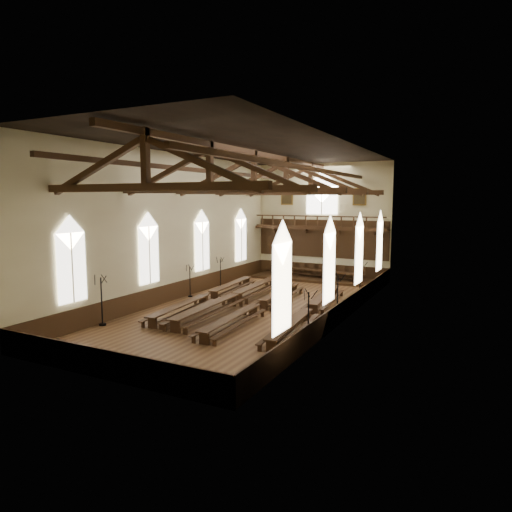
% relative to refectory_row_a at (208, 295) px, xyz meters
% --- Properties ---
extents(ground, '(26.00, 26.00, 0.00)m').
position_rel_refectory_row_a_xyz_m(ground, '(3.40, 0.08, -0.50)').
color(ground, brown).
rests_on(ground, ground).
extents(room_walls, '(26.00, 26.00, 26.00)m').
position_rel_refectory_row_a_xyz_m(room_walls, '(3.40, 0.08, 5.96)').
color(room_walls, beige).
rests_on(room_walls, ground).
extents(wainscot_band, '(12.00, 26.00, 1.20)m').
position_rel_refectory_row_a_xyz_m(wainscot_band, '(3.40, 0.08, 0.10)').
color(wainscot_band, '#362010').
rests_on(wainscot_band, ground).
extents(side_windows, '(11.85, 19.80, 4.50)m').
position_rel_refectory_row_a_xyz_m(side_windows, '(3.40, 0.08, 3.24)').
color(side_windows, silver).
rests_on(side_windows, room_walls).
extents(end_window, '(2.80, 0.12, 3.80)m').
position_rel_refectory_row_a_xyz_m(end_window, '(3.40, 12.98, 6.72)').
color(end_window, white).
rests_on(end_window, room_walls).
extents(minstrels_gallery, '(11.80, 1.24, 3.70)m').
position_rel_refectory_row_a_xyz_m(minstrels_gallery, '(3.40, 12.74, 3.40)').
color(minstrels_gallery, '#331C10').
rests_on(minstrels_gallery, room_walls).
extents(portraits, '(7.75, 0.09, 1.45)m').
position_rel_refectory_row_a_xyz_m(portraits, '(3.40, 12.98, 6.60)').
color(portraits, brown).
rests_on(portraits, room_walls).
extents(roof_trusses, '(11.70, 25.70, 2.80)m').
position_rel_refectory_row_a_xyz_m(roof_trusses, '(3.40, 0.08, 7.71)').
color(roof_trusses, '#331C10').
rests_on(roof_trusses, room_walls).
extents(refectory_row_a, '(2.04, 13.92, 0.69)m').
position_rel_refectory_row_a_xyz_m(refectory_row_a, '(0.00, 0.00, 0.00)').
color(refectory_row_a, '#331C10').
rests_on(refectory_row_a, ground).
extents(refectory_row_b, '(1.97, 14.68, 0.77)m').
position_rel_refectory_row_a_xyz_m(refectory_row_b, '(1.88, 0.29, 0.06)').
color(refectory_row_b, '#331C10').
rests_on(refectory_row_b, ground).
extents(refectory_row_c, '(1.80, 13.90, 0.69)m').
position_rel_refectory_row_a_xyz_m(refectory_row_c, '(4.25, -0.99, 0.00)').
color(refectory_row_c, '#331C10').
rests_on(refectory_row_c, ground).
extents(refectory_row_d, '(1.99, 13.89, 0.68)m').
position_rel_refectory_row_a_xyz_m(refectory_row_d, '(7.41, -0.63, -0.00)').
color(refectory_row_d, '#331C10').
rests_on(refectory_row_d, ground).
extents(dais, '(11.40, 3.07, 0.20)m').
position_rel_refectory_row_a_xyz_m(dais, '(3.68, 11.48, -0.40)').
color(dais, '#362010').
rests_on(dais, ground).
extents(high_table, '(7.38, 1.74, 0.69)m').
position_rel_refectory_row_a_xyz_m(high_table, '(3.68, 11.48, 0.29)').
color(high_table, '#331C10').
rests_on(high_table, dais).
extents(high_chairs, '(7.71, 0.52, 1.10)m').
position_rel_refectory_row_a_xyz_m(high_chairs, '(3.68, 12.21, 0.31)').
color(high_chairs, '#331C10').
rests_on(high_chairs, dais).
extents(candelabrum_left_near, '(0.84, 0.83, 2.83)m').
position_rel_refectory_row_a_xyz_m(candelabrum_left_near, '(-2.15, -7.34, 0.36)').
color(candelabrum_left_near, black).
rests_on(candelabrum_left_near, ground).
extents(candelabrum_left_mid, '(0.62, 0.71, 2.32)m').
position_rel_refectory_row_a_xyz_m(candelabrum_left_mid, '(-2.15, 0.94, 0.20)').
color(candelabrum_left_mid, black).
rests_on(candelabrum_left_mid, ground).
extents(candelabrum_left_far, '(0.73, 0.67, 2.40)m').
position_rel_refectory_row_a_xyz_m(candelabrum_left_far, '(-2.15, 5.07, 0.23)').
color(candelabrum_left_far, black).
rests_on(candelabrum_left_far, ground).
extents(candelabrum_right_near, '(0.71, 0.80, 2.62)m').
position_rel_refectory_row_a_xyz_m(candelabrum_right_near, '(8.95, -4.94, 0.30)').
color(candelabrum_right_near, black).
rests_on(candelabrum_right_near, ground).
extents(candelabrum_right_mid, '(0.77, 0.82, 2.70)m').
position_rel_refectory_row_a_xyz_m(candelabrum_right_mid, '(8.95, -0.19, 0.32)').
color(candelabrum_right_mid, black).
rests_on(candelabrum_right_mid, ground).
extents(candelabrum_right_far, '(0.75, 0.84, 2.74)m').
position_rel_refectory_row_a_xyz_m(candelabrum_right_far, '(8.95, 4.94, 0.33)').
color(candelabrum_right_far, black).
rests_on(candelabrum_right_far, ground).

